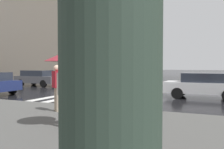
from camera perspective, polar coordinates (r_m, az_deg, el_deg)
ground_plane at (r=13.09m, az=-1.37°, el=-5.88°), size 220.00×220.00×0.00m
zebra_crossing at (r=17.07m, az=1.72°, el=-4.03°), size 13.00×5.50×0.01m
haussmann_block_mid at (r=43.98m, az=-18.14°, el=16.22°), size 15.27×28.15×25.91m
billboard_column at (r=2.77m, az=-0.33°, el=2.50°), size 1.23×1.23×3.24m
traffic_signal_post at (r=8.53m, az=8.92°, el=7.27°), size 0.44×0.30×3.36m
car_dark_grey at (r=22.75m, az=-17.00°, el=-0.72°), size 1.85×4.10×1.41m
car_white at (r=14.31m, az=20.70°, el=-2.29°), size 1.85×4.10×1.41m
pedestrian_approaching_kerb at (r=6.66m, az=-10.84°, el=2.23°), size 1.14×1.14×2.03m
pedestrian_by_billboard at (r=9.02m, az=-12.85°, el=-2.22°), size 0.43×0.47×1.68m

